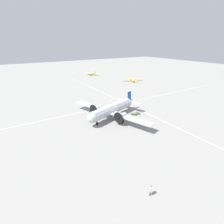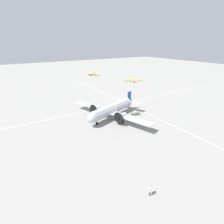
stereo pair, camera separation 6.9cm
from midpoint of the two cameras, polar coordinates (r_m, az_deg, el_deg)
ground_plane at (r=47.53m, az=-0.04°, el=-1.77°), size 300.00×300.00×0.00m
apron_line_eastwest at (r=53.09m, az=9.09°, el=0.57°), size 120.00×0.16×0.01m
apron_line_northsouth at (r=53.89m, az=-4.53°, el=1.12°), size 0.16×120.00×0.01m
airliner_main at (r=46.31m, az=-0.36°, el=0.85°), size 24.82×17.65×5.54m
crew_foreground at (r=25.77m, az=12.35°, el=-23.31°), size 0.42×0.47×1.73m
suitcase_near_door at (r=49.54m, az=8.86°, el=-0.67°), size 0.52×0.13×0.60m
suitcase_upright_spare at (r=49.34m, az=6.39°, el=-0.61°), size 0.35×0.18×0.63m
baggage_cart at (r=49.97m, az=7.81°, el=-0.41°), size 1.56×2.48×0.56m
light_aircraft_distant at (r=109.95m, az=-6.54°, el=12.27°), size 8.86×6.99×1.88m
light_aircraft_taxiing at (r=92.82m, az=6.54°, el=10.48°), size 7.49×9.65×1.95m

